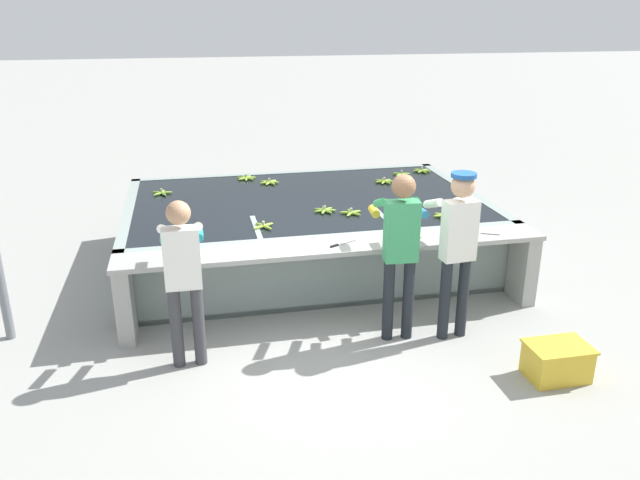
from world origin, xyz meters
TOP-DOWN VIEW (x-y plane):
  - ground_plane at (0.00, 0.00)m, footprint 80.00×80.00m
  - wash_tank at (0.00, 1.93)m, footprint 4.50×2.96m
  - work_ledge at (0.00, 0.23)m, footprint 4.50×0.45m
  - worker_0 at (-1.55, -0.36)m, footprint 0.41×0.71m
  - worker_1 at (0.50, -0.29)m, footprint 0.44×0.73m
  - worker_2 at (1.04, -0.38)m, footprint 0.44×0.73m
  - banana_bunch_floating_0 at (0.41, 1.20)m, footprint 0.28×0.27m
  - banana_bunch_floating_1 at (1.96, 2.96)m, footprint 0.28×0.28m
  - banana_bunch_floating_2 at (1.45, 0.86)m, footprint 0.28×0.28m
  - banana_bunch_floating_3 at (-0.67, 0.93)m, footprint 0.26×0.26m
  - banana_bunch_floating_4 at (1.60, 2.83)m, footprint 0.27×0.28m
  - banana_bunch_floating_5 at (-0.65, 3.08)m, footprint 0.28×0.28m
  - banana_bunch_floating_6 at (-0.36, 2.78)m, footprint 0.28×0.27m
  - banana_bunch_floating_7 at (1.23, 2.49)m, footprint 0.28×0.28m
  - banana_bunch_floating_8 at (0.12, 1.35)m, footprint 0.28×0.27m
  - banana_bunch_floating_9 at (-1.81, 2.54)m, footprint 0.27×0.28m
  - banana_bunch_ledge_0 at (0.78, 0.25)m, footprint 0.28×0.28m
  - knife_0 at (1.58, 0.25)m, footprint 0.33×0.17m
  - knife_1 at (0.02, 0.21)m, footprint 0.32×0.19m
  - crate at (1.65, -1.31)m, footprint 0.55×0.39m

SIDE VIEW (x-z plane):
  - ground_plane at x=0.00m, z-range 0.00..0.00m
  - crate at x=1.65m, z-range 0.00..0.33m
  - wash_tank at x=0.00m, z-range -0.01..0.83m
  - work_ledge at x=0.00m, z-range 0.18..1.02m
  - knife_0 at x=1.58m, z-range 0.84..0.85m
  - knife_1 at x=0.02m, z-range 0.84..0.85m
  - banana_bunch_floating_1 at x=1.96m, z-range 0.81..0.89m
  - banana_bunch_floating_2 at x=1.45m, z-range 0.81..0.89m
  - banana_bunch_floating_5 at x=-0.65m, z-range 0.81..0.89m
  - banana_bunch_floating_6 at x=-0.36m, z-range 0.81..0.89m
  - banana_bunch_floating_7 at x=1.23m, z-range 0.81..0.89m
  - banana_bunch_floating_8 at x=0.12m, z-range 0.81..0.89m
  - banana_bunch_floating_0 at x=0.41m, z-range 0.81..0.89m
  - banana_bunch_floating_4 at x=1.60m, z-range 0.81..0.89m
  - banana_bunch_floating_9 at x=-1.81m, z-range 0.81..0.89m
  - banana_bunch_floating_3 at x=-0.67m, z-range 0.81..0.89m
  - banana_bunch_ledge_0 at x=0.78m, z-range 0.82..0.89m
  - worker_0 at x=-1.55m, z-range 0.15..1.74m
  - worker_1 at x=0.50m, z-range 0.17..1.86m
  - worker_2 at x=1.04m, z-range 0.19..1.88m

